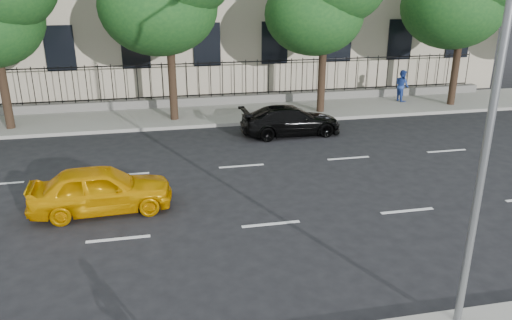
# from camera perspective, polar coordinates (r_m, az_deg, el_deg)

# --- Properties ---
(ground) EXTENTS (120.00, 120.00, 0.00)m
(ground) POSITION_cam_1_polar(r_m,az_deg,el_deg) (11.50, 4.67, -12.98)
(ground) COLOR black
(ground) RESTS_ON ground
(far_sidewalk) EXTENTS (60.00, 4.00, 0.15)m
(far_sidewalk) POSITION_cam_1_polar(r_m,az_deg,el_deg) (24.19, -4.62, 5.27)
(far_sidewalk) COLOR gray
(far_sidewalk) RESTS_ON ground
(lane_markings) EXTENTS (49.60, 4.62, 0.01)m
(lane_markings) POSITION_cam_1_polar(r_m,az_deg,el_deg) (15.56, -0.20, -3.58)
(lane_markings) COLOR silver
(lane_markings) RESTS_ON ground
(iron_fence) EXTENTS (30.00, 0.50, 2.20)m
(iron_fence) POSITION_cam_1_polar(r_m,az_deg,el_deg) (25.69, -5.15, 7.46)
(iron_fence) COLOR slate
(iron_fence) RESTS_ON far_sidewalk
(street_light) EXTENTS (0.25, 3.32, 8.05)m
(street_light) POSITION_cam_1_polar(r_m,az_deg,el_deg) (9.23, 24.28, 11.42)
(street_light) COLOR slate
(street_light) RESTS_ON near_sidewalk
(yellow_taxi) EXTENTS (3.99, 1.77, 1.34)m
(yellow_taxi) POSITION_cam_1_polar(r_m,az_deg,el_deg) (14.72, -17.29, -3.18)
(yellow_taxi) COLOR #DE9703
(yellow_taxi) RESTS_ON ground
(black_sedan) EXTENTS (4.28, 1.85, 1.23)m
(black_sedan) POSITION_cam_1_polar(r_m,az_deg,el_deg) (21.05, 3.98, 4.53)
(black_sedan) COLOR black
(black_sedan) RESTS_ON ground
(pedestrian_far) EXTENTS (0.70, 0.85, 1.63)m
(pedestrian_far) POSITION_cam_1_polar(r_m,az_deg,el_deg) (27.32, 16.35, 8.17)
(pedestrian_far) COLOR #26439A
(pedestrian_far) RESTS_ON far_sidewalk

